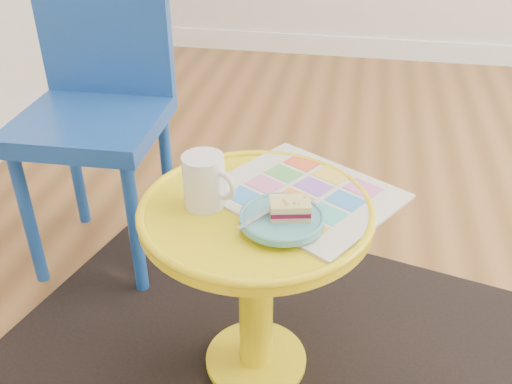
% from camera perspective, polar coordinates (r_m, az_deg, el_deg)
% --- Properties ---
extents(room_walls, '(4.00, 4.00, 4.00)m').
position_cam_1_polar(room_walls, '(2.72, 0.60, 8.53)').
color(room_walls, silver).
rests_on(room_walls, ground).
extents(rug, '(1.53, 1.38, 0.01)m').
position_cam_1_polar(rug, '(1.52, 0.00, -16.59)').
color(rug, black).
rests_on(rug, ground).
extents(side_table, '(0.50, 0.50, 0.47)m').
position_cam_1_polar(side_table, '(1.28, 0.00, -6.58)').
color(side_table, yellow).
rests_on(side_table, ground).
extents(chair, '(0.41, 0.41, 0.89)m').
position_cam_1_polar(chair, '(1.72, -15.59, 9.34)').
color(chair, '#17459A').
rests_on(chair, ground).
extents(newspaper, '(0.48, 0.46, 0.01)m').
position_cam_1_polar(newspaper, '(1.25, 4.82, -0.18)').
color(newspaper, silver).
rests_on(newspaper, side_table).
extents(mug, '(0.12, 0.09, 0.12)m').
position_cam_1_polar(mug, '(1.19, -5.14, 1.23)').
color(mug, white).
rests_on(mug, side_table).
extents(plate, '(0.17, 0.17, 0.02)m').
position_cam_1_polar(plate, '(1.14, 2.60, -2.75)').
color(plate, '#519EAC').
rests_on(plate, newspaper).
extents(cake_slice, '(0.09, 0.07, 0.04)m').
position_cam_1_polar(cake_slice, '(1.13, 3.42, -1.64)').
color(cake_slice, '#D3BC8C').
rests_on(cake_slice, plate).
extents(fork, '(0.09, 0.13, 0.00)m').
position_cam_1_polar(fork, '(1.14, 0.95, -2.13)').
color(fork, silver).
rests_on(fork, plate).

